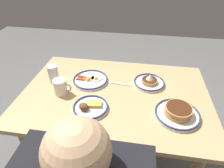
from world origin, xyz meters
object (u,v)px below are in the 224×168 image
(plate_center_pancakes, at_px, (90,80))
(plate_far_companion, at_px, (178,113))
(drinking_glass, at_px, (54,75))
(fork_near, at_px, (116,83))
(plate_far_side, at_px, (90,107))
(coffee_mug, at_px, (61,87))
(plate_near_main, at_px, (149,82))

(plate_center_pancakes, xyz_separation_m, plate_far_companion, (-0.56, 0.25, 0.01))
(plate_center_pancakes, height_order, drinking_glass, drinking_glass)
(plate_center_pancakes, relative_size, fork_near, 1.27)
(plate_far_side, distance_m, fork_near, 0.30)
(plate_center_pancakes, distance_m, fork_near, 0.18)
(drinking_glass, height_order, fork_near, drinking_glass)
(plate_center_pancakes, bearing_deg, plate_far_companion, 155.95)
(plate_far_companion, bearing_deg, coffee_mug, -7.06)
(plate_far_side, xyz_separation_m, fork_near, (-0.12, -0.27, -0.01))
(plate_near_main, relative_size, plate_far_companion, 0.84)
(plate_far_side, xyz_separation_m, coffee_mug, (0.22, -0.11, 0.04))
(plate_near_main, relative_size, drinking_glass, 1.66)
(plate_near_main, xyz_separation_m, plate_center_pancakes, (0.40, 0.03, -0.01))
(plate_center_pancakes, relative_size, coffee_mug, 2.08)
(plate_near_main, relative_size, coffee_mug, 1.80)
(coffee_mug, bearing_deg, fork_near, -154.29)
(fork_near, bearing_deg, plate_near_main, -171.65)
(plate_far_companion, relative_size, plate_far_side, 1.21)
(plate_far_companion, bearing_deg, drinking_glass, -14.26)
(drinking_glass, bearing_deg, plate_far_side, 143.74)
(plate_far_companion, bearing_deg, fork_near, -33.40)
(plate_far_companion, xyz_separation_m, coffee_mug, (0.71, -0.09, 0.03))
(plate_center_pancakes, height_order, plate_far_companion, plate_far_companion)
(plate_far_companion, bearing_deg, plate_center_pancakes, -24.05)
(plate_near_main, xyz_separation_m, plate_far_companion, (-0.15, 0.28, 0.01))
(plate_far_side, distance_m, coffee_mug, 0.25)
(plate_near_main, bearing_deg, plate_far_companion, 118.92)
(drinking_glass, relative_size, fork_near, 0.66)
(plate_near_main, xyz_separation_m, drinking_glass, (0.65, 0.08, 0.04))
(plate_near_main, height_order, plate_far_companion, plate_near_main)
(coffee_mug, bearing_deg, plate_far_side, 152.63)
(coffee_mug, relative_size, drinking_glass, 0.92)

